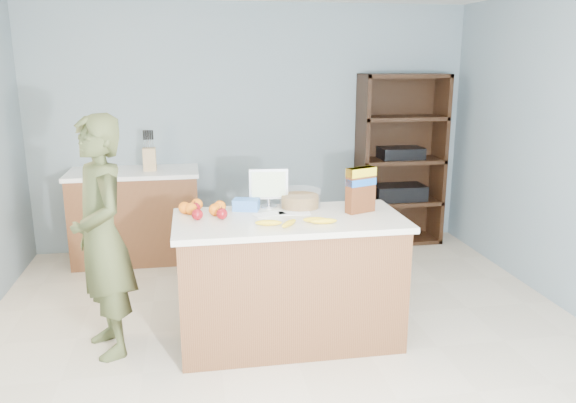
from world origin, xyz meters
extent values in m
cube|color=beige|center=(0.00, 0.00, 0.00)|extent=(4.50, 5.00, 0.02)
cube|color=gray|center=(0.00, 2.50, 1.25)|extent=(4.50, 0.02, 2.50)
cube|color=brown|center=(0.00, 0.30, 0.43)|extent=(1.50, 0.70, 0.86)
cube|color=silver|center=(0.00, 0.30, 0.88)|extent=(1.56, 0.76, 0.04)
cube|color=black|center=(0.00, 0.30, 0.05)|extent=(1.46, 0.66, 0.10)
cube|color=brown|center=(-1.20, 2.20, 0.43)|extent=(1.20, 0.60, 0.86)
cube|color=white|center=(-1.20, 2.20, 0.88)|extent=(1.24, 0.62, 0.04)
cube|color=black|center=(1.55, 2.48, 0.90)|extent=(0.90, 0.04, 1.80)
cube|color=black|center=(1.12, 2.30, 0.90)|extent=(0.04, 0.40, 1.80)
cube|color=black|center=(1.98, 2.30, 0.90)|extent=(0.04, 0.40, 1.80)
cube|color=black|center=(1.55, 2.30, 0.02)|extent=(0.90, 0.40, 0.04)
cube|color=black|center=(1.55, 2.30, 0.45)|extent=(0.90, 0.40, 0.04)
cube|color=black|center=(1.55, 2.30, 0.90)|extent=(0.90, 0.40, 0.04)
cube|color=black|center=(1.55, 2.30, 1.35)|extent=(0.90, 0.40, 0.04)
cube|color=black|center=(1.55, 2.30, 1.78)|extent=(0.90, 0.40, 0.04)
cube|color=black|center=(1.55, 2.30, 0.55)|extent=(0.55, 0.32, 0.16)
cube|color=black|center=(1.55, 2.30, 0.98)|extent=(0.45, 0.30, 0.12)
imported|color=#414726|center=(-1.24, 0.36, 0.81)|extent=(0.59, 0.69, 1.61)
cube|color=tan|center=(-1.04, 2.17, 1.01)|extent=(0.12, 0.10, 0.22)
cylinder|color=black|center=(-1.08, 2.17, 1.17)|extent=(0.02, 0.02, 0.09)
cylinder|color=black|center=(-1.06, 2.17, 1.17)|extent=(0.02, 0.02, 0.09)
cylinder|color=black|center=(-1.04, 2.17, 1.17)|extent=(0.02, 0.02, 0.09)
cylinder|color=black|center=(-1.02, 2.17, 1.17)|extent=(0.02, 0.02, 0.09)
cylinder|color=black|center=(-1.00, 2.17, 1.17)|extent=(0.02, 0.02, 0.09)
cube|color=white|center=(-0.12, 0.41, 0.90)|extent=(0.24, 0.18, 0.00)
cube|color=white|center=(0.05, 0.40, 0.90)|extent=(0.23, 0.13, 0.00)
ellipsoid|color=yellow|center=(-0.16, 0.13, 0.92)|extent=(0.18, 0.07, 0.04)
ellipsoid|color=yellow|center=(-0.04, 0.10, 0.92)|extent=(0.14, 0.16, 0.04)
ellipsoid|color=yellow|center=(0.15, 0.15, 0.92)|extent=(0.18, 0.08, 0.04)
ellipsoid|color=yellow|center=(0.20, 0.11, 0.92)|extent=(0.18, 0.04, 0.04)
sphere|color=maroon|center=(-0.63, 0.52, 0.94)|extent=(0.08, 0.08, 0.08)
sphere|color=maroon|center=(-0.45, 0.34, 0.94)|extent=(0.08, 0.08, 0.08)
sphere|color=maroon|center=(-0.62, 0.34, 0.94)|extent=(0.08, 0.08, 0.08)
sphere|color=orange|center=(-0.66, 0.49, 0.94)|extent=(0.08, 0.08, 0.08)
sphere|color=orange|center=(-0.61, 0.60, 0.94)|extent=(0.08, 0.08, 0.08)
sphere|color=orange|center=(-0.49, 0.44, 0.94)|extent=(0.08, 0.08, 0.08)
sphere|color=orange|center=(-0.46, 0.52, 0.94)|extent=(0.08, 0.08, 0.08)
sphere|color=orange|center=(-0.70, 0.52, 0.94)|extent=(0.08, 0.08, 0.08)
cube|color=blue|center=(-0.27, 0.55, 0.94)|extent=(0.21, 0.17, 0.08)
cylinder|color=#267219|center=(0.12, 0.56, 0.95)|extent=(0.27, 0.27, 0.09)
cylinder|color=white|center=(0.12, 0.56, 0.97)|extent=(0.30, 0.30, 0.13)
cylinder|color=silver|center=(-0.10, 0.61, 0.91)|extent=(0.12, 0.12, 0.01)
cylinder|color=silver|center=(-0.10, 0.61, 0.94)|extent=(0.02, 0.02, 0.05)
cube|color=silver|center=(-0.10, 0.61, 1.07)|extent=(0.28, 0.06, 0.22)
cube|color=yellow|center=(-0.10, 0.59, 1.07)|extent=(0.24, 0.02, 0.18)
cube|color=#592B14|center=(0.51, 0.35, 1.06)|extent=(0.22, 0.15, 0.32)
cube|color=yellow|center=(0.51, 0.35, 1.19)|extent=(0.23, 0.15, 0.06)
cube|color=blue|center=(0.51, 0.35, 1.12)|extent=(0.23, 0.15, 0.05)
camera|label=1|loc=(-0.63, -3.31, 1.94)|focal=35.00mm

